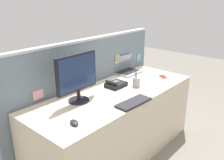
{
  "coord_description": "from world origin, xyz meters",
  "views": [
    {
      "loc": [
        -1.79,
        -1.51,
        1.71
      ],
      "look_at": [
        0.0,
        0.05,
        0.86
      ],
      "focal_mm": 39.25,
      "sensor_mm": 36.0,
      "label": 1
    }
  ],
  "objects": [
    {
      "name": "desk",
      "position": [
        0.0,
        0.0,
        0.37
      ],
      "size": [
        1.94,
        0.74,
        0.74
      ],
      "primitive_type": "cube",
      "color": "beige",
      "rests_on": "ground_plane"
    },
    {
      "name": "pen_cup",
      "position": [
        0.27,
        -0.07,
        0.79
      ],
      "size": [
        0.08,
        0.08,
        0.18
      ],
      "color": "#99999E",
      "rests_on": "desk"
    },
    {
      "name": "desktop_monitor",
      "position": [
        -0.4,
        0.12,
        0.99
      ],
      "size": [
        0.46,
        0.2,
        0.46
      ],
      "color": "black",
      "rests_on": "desk"
    },
    {
      "name": "computer_mouse_right_hand",
      "position": [
        -0.72,
        -0.18,
        0.76
      ],
      "size": [
        0.09,
        0.11,
        0.03
      ],
      "primitive_type": "ellipsoid",
      "rotation": [
        0.0,
        0.0,
        -0.31
      ],
      "color": "#232328",
      "rests_on": "desk"
    },
    {
      "name": "desk_phone",
      "position": [
        0.11,
        0.1,
        0.77
      ],
      "size": [
        0.21,
        0.17,
        0.08
      ],
      "color": "black",
      "rests_on": "desk"
    },
    {
      "name": "cell_phone_red_case",
      "position": [
        0.75,
        -0.13,
        0.74
      ],
      "size": [
        0.13,
        0.14,
        0.01
      ],
      "primitive_type": "cube",
      "rotation": [
        0.0,
        0.0,
        -0.7
      ],
      "color": "#B22323",
      "rests_on": "desk"
    },
    {
      "name": "keyboard_main",
      "position": [
        -0.1,
        -0.31,
        0.75
      ],
      "size": [
        0.38,
        0.17,
        0.02
      ],
      "primitive_type": "cube",
      "rotation": [
        0.0,
        0.0,
        -0.06
      ],
      "color": "#232328",
      "rests_on": "desk"
    },
    {
      "name": "laptop",
      "position": [
        0.59,
        0.34,
        0.79
      ],
      "size": [
        0.34,
        0.28,
        0.22
      ],
      "color": "#9EA0A8",
      "rests_on": "desk"
    },
    {
      "name": "cell_phone_white_slab",
      "position": [
        0.47,
        -0.24,
        0.74
      ],
      "size": [
        0.14,
        0.16,
        0.01
      ],
      "primitive_type": "cube",
      "rotation": [
        0.0,
        0.0,
        0.66
      ],
      "color": "silver",
      "rests_on": "desk"
    },
    {
      "name": "cubicle_divider",
      "position": [
        0.0,
        0.41,
        0.63
      ],
      "size": [
        2.15,
        0.08,
        1.25
      ],
      "color": "slate",
      "rests_on": "ground_plane"
    },
    {
      "name": "ground_plane",
      "position": [
        0.0,
        0.0,
        0.0
      ],
      "size": [
        10.0,
        10.0,
        0.0
      ],
      "primitive_type": "plane",
      "color": "slate"
    }
  ]
}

